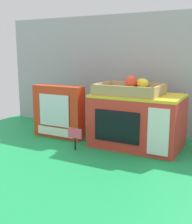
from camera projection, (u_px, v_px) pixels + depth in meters
ground_plane at (108, 144)px, 1.39m from camera, size 1.70×1.70×0.00m
display_back_panel at (132, 74)px, 1.58m from camera, size 1.61×0.03×0.63m
toy_microwave at (137, 121)px, 1.35m from camera, size 0.40×0.26×0.24m
food_groups_crate at (130, 89)px, 1.34m from camera, size 0.29×0.21×0.08m
cookie_set_box at (58, 112)px, 1.49m from camera, size 0.27×0.08×0.27m
price_sign at (75, 136)px, 1.30m from camera, size 0.07×0.01×0.10m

